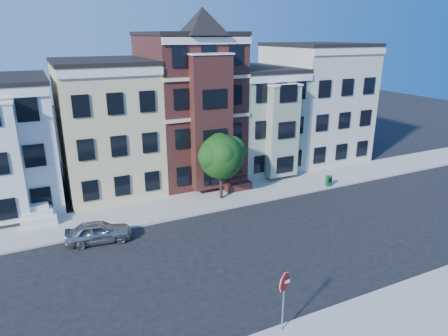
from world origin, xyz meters
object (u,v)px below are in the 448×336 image
stop_sign (283,298)px  parked_car (98,232)px  street_tree (221,160)px  newspaper_box (329,181)px

stop_sign → parked_car: bearing=109.7°
parked_car → stop_sign: 12.89m
stop_sign → street_tree: bearing=68.2°
newspaper_box → stop_sign: (-12.91, -12.60, 1.14)m
newspaper_box → street_tree: bearing=179.1°
street_tree → parked_car: (-9.53, -2.64, -2.58)m
parked_car → newspaper_box: parked_car is taller
parked_car → newspaper_box: size_ratio=4.39×
street_tree → stop_sign: (-3.81, -14.14, -1.51)m
parked_car → newspaper_box: (18.63, 1.10, -0.07)m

